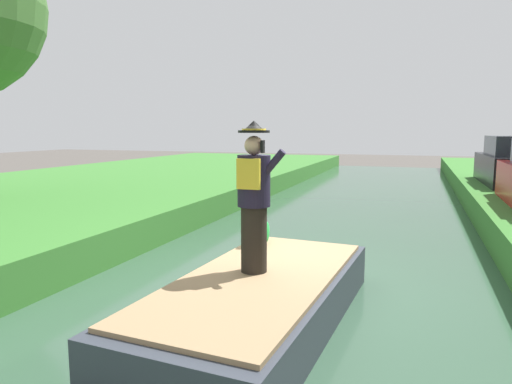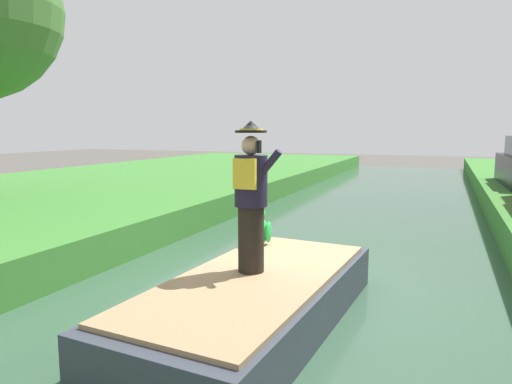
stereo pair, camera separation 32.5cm
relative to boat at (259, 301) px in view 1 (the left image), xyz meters
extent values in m
plane|color=#4C4742|center=(0.00, 1.29, -0.40)|extent=(80.00, 80.00, 0.00)
cube|color=#33513D|center=(0.00, 1.29, -0.35)|extent=(6.25, 48.00, 0.10)
cube|color=#333842|center=(0.00, 0.00, -0.02)|extent=(2.08, 4.31, 0.56)
cube|color=#997A56|center=(0.00, 0.00, 0.28)|extent=(1.91, 3.97, 0.05)
cylinder|color=black|center=(-0.11, 0.16, 0.72)|extent=(0.32, 0.32, 0.82)
cylinder|color=black|center=(-0.11, 0.16, 1.44)|extent=(0.40, 0.40, 0.62)
cube|color=gold|center=(-0.11, -0.03, 1.54)|extent=(0.28, 0.06, 0.36)
sphere|color=#DBA884|center=(-0.11, 0.16, 1.86)|extent=(0.23, 0.23, 0.23)
cylinder|color=black|center=(-0.11, 0.16, 2.03)|extent=(0.38, 0.38, 0.03)
cone|color=black|center=(-0.11, 0.16, 2.10)|extent=(0.26, 0.26, 0.12)
cylinder|color=gold|center=(-0.11, 0.16, 2.05)|extent=(0.29, 0.29, 0.02)
cylinder|color=black|center=(0.11, 0.12, 1.62)|extent=(0.38, 0.09, 0.43)
cube|color=black|center=(0.02, 0.10, 1.85)|extent=(0.03, 0.08, 0.15)
ellipsoid|color=green|center=(-0.52, 1.46, 0.51)|extent=(0.26, 0.32, 0.40)
sphere|color=green|center=(-0.52, 1.42, 0.78)|extent=(0.20, 0.20, 0.20)
cone|color=yellow|center=(-0.52, 1.32, 0.77)|extent=(0.09, 0.09, 0.09)
ellipsoid|color=green|center=(-0.66, 1.46, 0.51)|extent=(0.08, 0.20, 0.32)
ellipsoid|color=green|center=(-0.38, 1.46, 0.51)|extent=(0.08, 0.20, 0.32)
cube|color=black|center=(4.57, 11.15, 0.81)|extent=(1.79, 4.04, 0.90)
camera|label=1|loc=(1.73, -5.02, 2.05)|focal=32.14mm
camera|label=2|loc=(2.04, -4.90, 2.05)|focal=32.14mm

